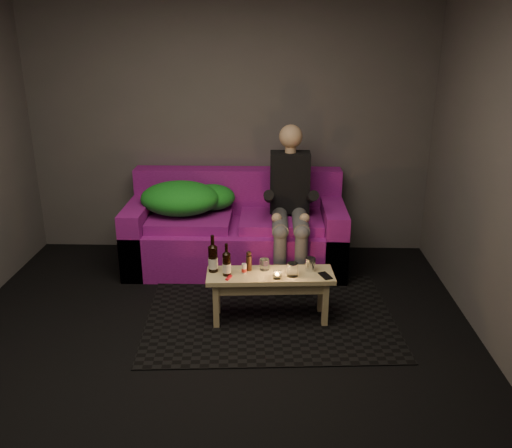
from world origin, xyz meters
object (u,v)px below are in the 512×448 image
(sofa, at_px, (236,232))
(beer_bottle_b, at_px, (227,264))
(coffee_table, at_px, (270,282))
(steel_cup, at_px, (310,264))
(beer_bottle_a, at_px, (213,258))
(person, at_px, (290,200))

(sofa, bearing_deg, beer_bottle_b, -89.96)
(sofa, relative_size, coffee_table, 2.05)
(steel_cup, bearing_deg, coffee_table, -168.87)
(coffee_table, relative_size, steel_cup, 9.41)
(beer_bottle_a, bearing_deg, steel_cup, 2.63)
(person, xyz_separation_m, coffee_table, (-0.18, -0.94, -0.38))
(person, xyz_separation_m, beer_bottle_b, (-0.51, -0.98, -0.21))
(sofa, relative_size, steel_cup, 19.27)
(person, distance_m, beer_bottle_b, 1.13)
(sofa, distance_m, person, 0.66)
(beer_bottle_a, xyz_separation_m, steel_cup, (0.76, 0.03, -0.06))
(beer_bottle_a, bearing_deg, beer_bottle_b, -31.42)
(beer_bottle_a, distance_m, steel_cup, 0.76)
(beer_bottle_b, bearing_deg, steel_cup, 9.05)
(sofa, height_order, beer_bottle_b, sofa)
(beer_bottle_b, xyz_separation_m, steel_cup, (0.65, 0.10, -0.04))
(coffee_table, distance_m, steel_cup, 0.34)
(person, bearing_deg, coffee_table, -100.54)
(sofa, height_order, person, person)
(steel_cup, bearing_deg, beer_bottle_a, -177.37)
(coffee_table, xyz_separation_m, beer_bottle_a, (-0.45, 0.03, 0.18))
(beer_bottle_a, bearing_deg, coffee_table, -3.44)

